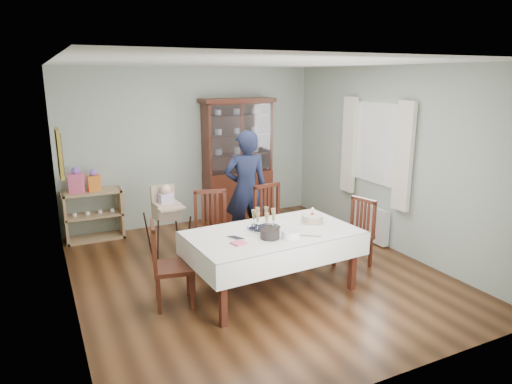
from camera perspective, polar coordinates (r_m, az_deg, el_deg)
floor at (r=6.20m, az=-0.09°, el=-9.96°), size 5.00×5.00×0.00m
room_shell at (r=6.19m, az=-2.27°, el=6.47°), size 5.00×5.00×5.00m
dining_table at (r=5.55m, az=2.07°, el=-8.65°), size 2.06×1.26×0.76m
china_cabinet at (r=8.14m, az=-2.32°, el=4.22°), size 1.30×0.48×2.18m
sideboard at (r=7.70m, az=-19.63°, el=-2.74°), size 0.90×0.38×0.80m
picture_frame at (r=5.95m, az=-23.38°, el=4.47°), size 0.04×0.48×0.58m
window at (r=7.21m, az=14.98°, el=5.87°), size 0.04×1.02×1.22m
curtain_left at (r=6.73m, az=17.97°, el=4.23°), size 0.07×0.30×1.55m
curtain_right at (r=7.66m, az=11.56°, el=5.78°), size 0.07×0.30×1.55m
radiator at (r=7.45m, az=14.01°, el=-3.70°), size 0.10×0.80×0.55m
chair_far_left at (r=6.26m, az=-5.44°, el=-6.68°), size 0.57×0.57×1.04m
chair_far_right at (r=6.61m, az=2.27°, el=-5.49°), size 0.52×0.52×1.04m
chair_end_left at (r=5.36m, az=-10.45°, el=-10.84°), size 0.52×0.52×0.98m
chair_end_right at (r=6.42m, az=12.10°, el=-6.73°), size 0.51×0.51×0.93m
woman at (r=6.80m, az=-1.25°, el=0.25°), size 0.74×0.57×1.79m
high_chair at (r=6.73m, az=-11.00°, el=-4.46°), size 0.51×0.51×1.06m
champagne_tray at (r=5.47m, az=1.02°, el=-3.95°), size 0.41×0.41×0.25m
birthday_cake at (r=5.73m, az=7.06°, el=-3.40°), size 0.30×0.30×0.21m
plate_stack_dark at (r=5.18m, az=1.74°, el=-5.23°), size 0.26×0.26×0.11m
plate_stack_white at (r=5.20m, az=4.38°, el=-5.30°), size 0.26×0.26×0.09m
napkin_stack at (r=5.03m, az=-2.17°, el=-6.40°), size 0.17×0.17×0.02m
cutlery at (r=5.18m, az=-2.97°, el=-5.80°), size 0.19×0.21×0.01m
cake_knife at (r=5.29m, az=6.63°, el=-5.45°), size 0.24×0.20×0.01m
gift_bag_pink at (r=7.52m, az=-21.53°, el=1.26°), size 0.25×0.20×0.40m
gift_bag_orange at (r=7.55m, az=-19.59°, el=1.29°), size 0.19×0.14×0.35m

